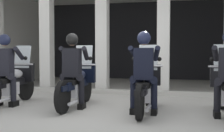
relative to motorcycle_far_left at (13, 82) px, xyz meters
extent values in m
plane|color=#A8A59E|center=(2.30, 2.97, -0.50)|extent=(80.00, 80.00, 0.00)
cube|color=black|center=(2.32, 7.06, 1.18)|extent=(10.13, 0.24, 3.37)
cube|color=silver|center=(-2.64, 4.76, 1.18)|extent=(0.30, 4.99, 3.37)
cube|color=silver|center=(-0.42, 2.62, 0.96)|extent=(0.35, 0.36, 2.93)
cube|color=silver|center=(1.41, 2.62, 0.96)|extent=(0.35, 0.36, 2.93)
cube|color=silver|center=(3.24, 2.62, 0.96)|extent=(0.35, 0.36, 2.93)
cube|color=#B7B5AD|center=(2.32, 2.12, -0.44)|extent=(9.73, 0.24, 0.12)
cylinder|color=black|center=(0.00, 0.58, -0.18)|extent=(0.09, 0.64, 0.64)
cube|color=black|center=(0.00, 0.58, 0.03)|extent=(0.14, 0.44, 0.08)
cube|color=silver|center=(0.00, -0.17, -0.13)|extent=(0.28, 0.44, 0.28)
cube|color=black|center=(0.00, -0.12, 0.00)|extent=(0.18, 1.24, 0.16)
ellipsoid|color=#B2B2B7|center=(0.00, 0.10, 0.18)|extent=(0.26, 0.48, 0.22)
cube|color=black|center=(0.00, -0.30, 0.07)|extent=(0.24, 0.52, 0.10)
cylinder|color=silver|center=(0.00, 0.52, 0.06)|extent=(0.05, 0.24, 0.53)
cube|color=black|center=(0.00, 0.46, 0.20)|extent=(0.52, 0.16, 0.44)
sphere|color=silver|center=(0.00, 0.56, 0.22)|extent=(0.18, 0.18, 0.18)
cube|color=silver|center=(0.00, 0.44, 0.57)|extent=(0.40, 0.14, 0.54)
cylinder|color=silver|center=(0.00, 0.36, 0.40)|extent=(0.62, 0.04, 0.04)
cylinder|color=silver|center=(0.12, -0.52, -0.32)|extent=(0.07, 0.55, 0.07)
cube|color=black|center=(0.00, -0.32, 0.47)|extent=(0.36, 0.22, 0.60)
cube|color=#14193F|center=(0.00, -0.20, 0.49)|extent=(0.05, 0.02, 0.32)
sphere|color=tan|center=(0.00, -0.30, 0.92)|extent=(0.21, 0.21, 0.21)
sphere|color=#191E38|center=(0.00, -0.30, 0.95)|extent=(0.26, 0.26, 0.26)
cylinder|color=black|center=(0.14, -0.30, 0.16)|extent=(0.26, 0.29, 0.17)
cylinder|color=black|center=(0.20, -0.30, -0.12)|extent=(0.12, 0.12, 0.53)
cube|color=black|center=(0.20, -0.29, -0.44)|extent=(0.11, 0.26, 0.12)
cylinder|color=black|center=(0.22, -0.09, 0.66)|extent=(0.19, 0.48, 0.31)
sphere|color=black|center=(0.26, 0.12, 0.55)|extent=(0.09, 0.09, 0.09)
cylinder|color=black|center=(-0.22, -0.09, 0.66)|extent=(0.19, 0.48, 0.31)
sphere|color=black|center=(-0.26, 0.12, 0.55)|extent=(0.09, 0.09, 0.09)
cylinder|color=black|center=(1.53, 0.68, -0.18)|extent=(0.09, 0.64, 0.64)
cylinder|color=black|center=(1.53, -0.72, -0.18)|extent=(0.09, 0.64, 0.64)
cube|color=black|center=(1.53, 0.68, 0.03)|extent=(0.14, 0.44, 0.08)
cube|color=silver|center=(1.53, -0.07, -0.13)|extent=(0.28, 0.44, 0.28)
cube|color=black|center=(1.53, -0.02, 0.00)|extent=(0.18, 1.24, 0.16)
ellipsoid|color=#1E2338|center=(1.53, 0.20, 0.18)|extent=(0.26, 0.48, 0.22)
cube|color=black|center=(1.53, -0.20, 0.07)|extent=(0.24, 0.52, 0.10)
cube|color=black|center=(1.53, -0.66, 0.00)|extent=(0.16, 0.48, 0.10)
cylinder|color=silver|center=(1.53, 0.62, 0.06)|extent=(0.05, 0.24, 0.53)
cube|color=black|center=(1.53, 0.56, 0.20)|extent=(0.52, 0.16, 0.44)
sphere|color=silver|center=(1.53, 0.66, 0.22)|extent=(0.18, 0.18, 0.18)
cube|color=silver|center=(1.53, 0.54, 0.57)|extent=(0.40, 0.14, 0.54)
cylinder|color=silver|center=(1.53, 0.46, 0.40)|extent=(0.62, 0.04, 0.04)
cylinder|color=silver|center=(1.65, -0.42, -0.32)|extent=(0.07, 0.55, 0.07)
cube|color=black|center=(1.53, -0.22, 0.47)|extent=(0.36, 0.22, 0.60)
cube|color=black|center=(1.53, -0.10, 0.49)|extent=(0.05, 0.02, 0.32)
sphere|color=tan|center=(1.53, -0.20, 0.92)|extent=(0.21, 0.21, 0.21)
sphere|color=black|center=(1.53, -0.20, 0.95)|extent=(0.26, 0.26, 0.26)
cylinder|color=black|center=(1.67, -0.20, 0.16)|extent=(0.26, 0.29, 0.17)
cylinder|color=black|center=(1.73, -0.20, -0.12)|extent=(0.12, 0.12, 0.53)
cube|color=black|center=(1.73, -0.19, -0.44)|extent=(0.11, 0.26, 0.12)
cylinder|color=black|center=(1.39, -0.20, 0.16)|extent=(0.26, 0.29, 0.17)
cylinder|color=black|center=(1.33, -0.20, -0.12)|extent=(0.12, 0.12, 0.53)
cube|color=black|center=(1.33, -0.19, -0.44)|extent=(0.11, 0.26, 0.12)
cylinder|color=black|center=(1.75, 0.01, 0.66)|extent=(0.19, 0.48, 0.31)
sphere|color=black|center=(1.79, 0.22, 0.55)|extent=(0.09, 0.09, 0.09)
cylinder|color=black|center=(1.31, 0.01, 0.66)|extent=(0.19, 0.48, 0.31)
sphere|color=black|center=(1.27, 0.22, 0.55)|extent=(0.09, 0.09, 0.09)
cylinder|color=black|center=(3.06, 0.45, -0.18)|extent=(0.09, 0.64, 0.64)
cylinder|color=black|center=(3.06, -0.95, -0.18)|extent=(0.09, 0.64, 0.64)
cube|color=black|center=(3.06, 0.45, 0.03)|extent=(0.14, 0.44, 0.08)
cube|color=silver|center=(3.06, -0.30, -0.13)|extent=(0.28, 0.44, 0.28)
cube|color=black|center=(3.06, -0.25, 0.00)|extent=(0.18, 1.24, 0.16)
ellipsoid|color=#B2B2B7|center=(3.06, -0.03, 0.18)|extent=(0.26, 0.48, 0.22)
cube|color=black|center=(3.06, -0.43, 0.07)|extent=(0.24, 0.52, 0.10)
cube|color=black|center=(3.06, -0.89, 0.00)|extent=(0.16, 0.48, 0.10)
cylinder|color=silver|center=(3.06, 0.39, 0.06)|extent=(0.05, 0.24, 0.53)
cube|color=black|center=(3.06, 0.33, 0.20)|extent=(0.52, 0.16, 0.44)
sphere|color=silver|center=(3.06, 0.43, 0.22)|extent=(0.18, 0.18, 0.18)
cube|color=silver|center=(3.06, 0.31, 0.57)|extent=(0.40, 0.14, 0.54)
cylinder|color=silver|center=(3.06, 0.23, 0.40)|extent=(0.62, 0.04, 0.04)
cylinder|color=silver|center=(3.18, -0.65, -0.32)|extent=(0.07, 0.55, 0.07)
cube|color=black|center=(3.06, -0.45, 0.47)|extent=(0.36, 0.22, 0.60)
cube|color=#591414|center=(3.06, -0.33, 0.49)|extent=(0.05, 0.02, 0.32)
sphere|color=tan|center=(3.06, -0.43, 0.92)|extent=(0.21, 0.21, 0.21)
sphere|color=#191E38|center=(3.06, -0.43, 0.95)|extent=(0.26, 0.26, 0.26)
cylinder|color=black|center=(3.20, -0.43, 0.16)|extent=(0.26, 0.29, 0.17)
cylinder|color=black|center=(3.26, -0.43, -0.12)|extent=(0.12, 0.12, 0.53)
cube|color=black|center=(3.26, -0.42, -0.44)|extent=(0.11, 0.26, 0.12)
cylinder|color=black|center=(2.92, -0.43, 0.16)|extent=(0.26, 0.29, 0.17)
cylinder|color=black|center=(2.86, -0.43, -0.12)|extent=(0.12, 0.12, 0.53)
cube|color=black|center=(2.86, -0.42, -0.44)|extent=(0.11, 0.26, 0.12)
cylinder|color=black|center=(3.28, -0.22, 0.66)|extent=(0.19, 0.48, 0.31)
sphere|color=black|center=(3.32, -0.01, 0.55)|extent=(0.09, 0.09, 0.09)
cylinder|color=black|center=(2.84, -0.22, 0.66)|extent=(0.19, 0.48, 0.31)
sphere|color=black|center=(2.80, -0.01, 0.55)|extent=(0.09, 0.09, 0.09)
cylinder|color=black|center=(4.59, 0.46, -0.18)|extent=(0.09, 0.64, 0.64)
cube|color=black|center=(4.59, 0.46, 0.03)|extent=(0.14, 0.44, 0.08)
cylinder|color=silver|center=(4.59, 0.40, 0.06)|extent=(0.05, 0.24, 0.53)
cube|color=black|center=(4.59, 0.34, 0.20)|extent=(0.52, 0.16, 0.44)
sphere|color=silver|center=(4.59, 0.44, 0.22)|extent=(0.18, 0.18, 0.18)
cube|color=silver|center=(4.59, 0.32, 0.57)|extent=(0.40, 0.14, 0.54)
cylinder|color=silver|center=(4.59, 0.24, 0.40)|extent=(0.62, 0.04, 0.04)
cylinder|color=black|center=(4.45, -0.42, 0.16)|extent=(0.26, 0.29, 0.17)
cylinder|color=black|center=(4.39, -0.42, -0.12)|extent=(0.12, 0.12, 0.53)
cube|color=black|center=(4.39, -0.41, -0.44)|extent=(0.11, 0.26, 0.12)
cylinder|color=black|center=(4.37, -0.21, 0.66)|extent=(0.19, 0.48, 0.31)
sphere|color=black|center=(4.33, 0.00, 0.55)|extent=(0.09, 0.09, 0.09)
camera|label=1|loc=(3.77, -5.99, 0.70)|focal=47.17mm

